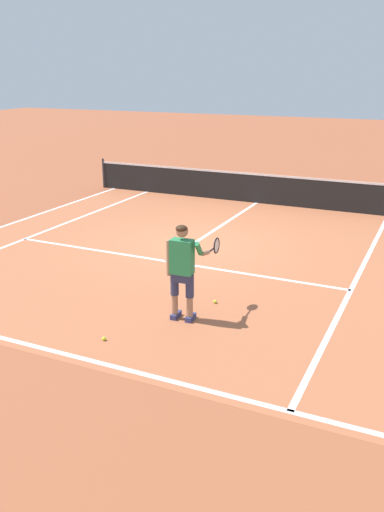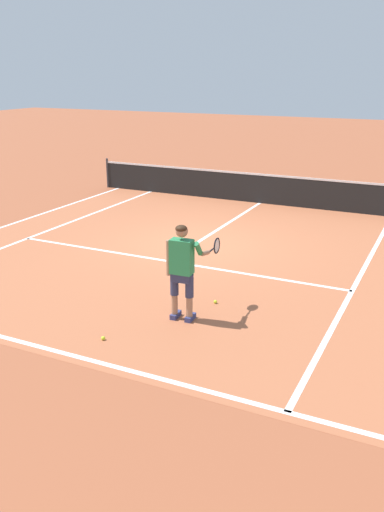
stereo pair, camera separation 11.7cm
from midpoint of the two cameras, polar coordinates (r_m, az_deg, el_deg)
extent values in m
plane|color=#9E5133|center=(13.71, 0.61, 1.28)|extent=(80.00, 80.00, 0.00)
cube|color=#B2603D|center=(13.28, -0.32, 0.70)|extent=(10.98, 11.28, 0.00)
cube|color=white|center=(9.08, -15.76, -8.95)|extent=(10.98, 0.10, 0.01)
cube|color=white|center=(12.47, -2.26, -0.53)|extent=(8.23, 0.10, 0.01)
cube|color=white|center=(15.23, 3.38, 3.06)|extent=(0.10, 6.40, 0.01)
cube|color=white|center=(15.46, -14.18, 2.74)|extent=(0.10, 10.88, 0.01)
cube|color=white|center=(12.15, 17.41, -1.94)|extent=(0.10, 10.88, 0.01)
cube|color=white|center=(16.35, -17.91, 3.26)|extent=(0.10, 10.88, 0.01)
cylinder|color=#333338|center=(20.65, -8.63, 8.56)|extent=(0.08, 0.08, 1.07)
cube|color=black|center=(18.05, 7.33, 6.90)|extent=(11.84, 0.02, 0.91)
cube|color=white|center=(17.95, 7.40, 8.41)|extent=(11.84, 0.03, 0.06)
cube|color=navy|center=(9.67, -1.37, -6.17)|extent=(0.13, 0.29, 0.09)
cube|color=navy|center=(9.57, 0.18, -6.43)|extent=(0.13, 0.29, 0.09)
cylinder|color=#A37556|center=(9.54, -1.48, -5.03)|extent=(0.11, 0.11, 0.36)
cylinder|color=#2D3351|center=(9.40, -1.49, -2.89)|extent=(0.14, 0.14, 0.41)
cylinder|color=#A37556|center=(9.44, 0.09, -5.30)|extent=(0.11, 0.11, 0.36)
cylinder|color=#2D3351|center=(9.29, 0.09, -3.13)|extent=(0.14, 0.14, 0.41)
cube|color=#2D3351|center=(9.28, -0.71, -2.06)|extent=(0.35, 0.22, 0.20)
cube|color=#28844C|center=(9.17, -0.72, -0.07)|extent=(0.39, 0.24, 0.60)
cylinder|color=#A37556|center=(9.28, -2.08, -0.19)|extent=(0.09, 0.09, 0.62)
cylinder|color=#28844C|center=(9.11, 1.03, 0.78)|extent=(0.11, 0.27, 0.29)
cylinder|color=#A37556|center=(9.32, 1.73, 0.31)|extent=(0.10, 0.29, 0.14)
sphere|color=#A37556|center=(9.04, -0.71, 2.61)|extent=(0.21, 0.21, 0.21)
ellipsoid|color=#382314|center=(9.01, -0.76, 2.89)|extent=(0.21, 0.21, 0.12)
cylinder|color=#232326|center=(9.52, 2.27, 0.51)|extent=(0.04, 0.20, 0.03)
cylinder|color=black|center=(9.66, 2.58, 0.77)|extent=(0.03, 0.10, 0.02)
torus|color=black|center=(9.82, 2.94, 1.08)|extent=(0.04, 0.30, 0.30)
cylinder|color=silver|center=(9.82, 2.94, 1.08)|extent=(0.02, 0.25, 0.25)
sphere|color=#CCE02D|center=(9.01, -8.87, -8.46)|extent=(0.07, 0.07, 0.07)
sphere|color=#CCE02D|center=(10.24, 2.78, -4.79)|extent=(0.07, 0.07, 0.07)
camera|label=1|loc=(0.06, -89.65, 0.12)|focal=38.37mm
camera|label=2|loc=(0.06, 90.35, -0.12)|focal=38.37mm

